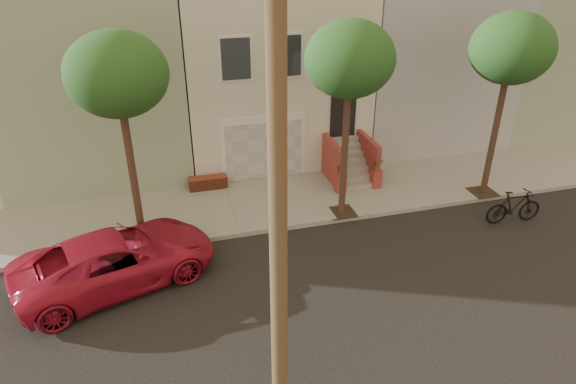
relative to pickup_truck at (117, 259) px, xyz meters
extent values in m
plane|color=black|center=(6.16, -2.18, -0.74)|extent=(90.00, 90.00, 0.00)
cube|color=gray|center=(6.16, 3.17, -0.66)|extent=(40.00, 3.70, 0.15)
cube|color=beige|center=(6.16, 9.02, 2.91)|extent=(7.00, 8.00, 7.00)
cube|color=gray|center=(-0.64, 9.02, 2.91)|extent=(6.50, 8.00, 7.00)
cube|color=#9B9FA4|center=(12.96, 9.02, 2.91)|extent=(6.50, 8.00, 7.00)
cube|color=gray|center=(19.46, 9.02, 2.91)|extent=(6.50, 8.00, 7.00)
cube|color=silver|center=(5.26, 5.04, 0.66)|extent=(3.20, 0.12, 2.50)
cube|color=#BABAB5|center=(5.26, 4.98, 0.56)|extent=(2.90, 0.06, 2.20)
cube|color=gray|center=(5.26, 3.17, -0.58)|extent=(3.20, 3.70, 0.02)
cube|color=brown|center=(3.06, 4.72, -0.37)|extent=(1.40, 0.45, 0.44)
cube|color=black|center=(8.36, 4.99, 1.81)|extent=(1.00, 0.06, 2.00)
cube|color=#3F4751|center=(4.36, 4.99, 4.01)|extent=(1.00, 0.06, 1.40)
cube|color=silver|center=(4.36, 5.01, 4.01)|extent=(1.15, 0.05, 1.55)
cube|color=#3F4751|center=(6.16, 4.99, 4.01)|extent=(1.00, 0.06, 1.40)
cube|color=silver|center=(6.16, 5.01, 4.01)|extent=(1.15, 0.05, 1.55)
cube|color=#3F4751|center=(7.96, 4.99, 4.01)|extent=(1.00, 0.06, 1.40)
cube|color=silver|center=(7.96, 5.01, 4.01)|extent=(1.15, 0.05, 1.55)
cube|color=gray|center=(8.36, 3.20, -0.49)|extent=(1.20, 0.28, 0.20)
cube|color=gray|center=(8.36, 3.48, -0.29)|extent=(1.20, 0.28, 0.20)
cube|color=gray|center=(8.36, 3.76, -0.09)|extent=(1.20, 0.28, 0.20)
cube|color=gray|center=(8.36, 4.04, 0.11)|extent=(1.20, 0.28, 0.20)
cube|color=gray|center=(8.36, 4.32, 0.31)|extent=(1.20, 0.28, 0.20)
cube|color=gray|center=(8.36, 4.60, 0.51)|extent=(1.20, 0.28, 0.20)
cube|color=gray|center=(8.36, 4.88, 0.71)|extent=(1.20, 0.28, 0.20)
cube|color=maroon|center=(7.66, 4.04, 0.21)|extent=(0.18, 1.96, 1.60)
cube|color=maroon|center=(9.06, 4.04, 0.21)|extent=(0.18, 1.96, 1.60)
cube|color=maroon|center=(7.66, 3.16, -0.24)|extent=(0.35, 0.35, 0.70)
imported|color=#1F4B1B|center=(7.66, 3.16, 0.34)|extent=(0.40, 0.35, 0.45)
cube|color=maroon|center=(9.06, 3.16, -0.24)|extent=(0.35, 0.35, 0.70)
imported|color=#1F4B1B|center=(9.06, 3.16, 0.34)|extent=(0.41, 0.35, 0.45)
cube|color=#2D2116|center=(0.66, 1.72, -0.58)|extent=(0.90, 0.90, 0.02)
cylinder|color=#332117|center=(0.66, 1.72, 1.51)|extent=(0.22, 0.22, 4.20)
ellipsoid|color=#1F4B1B|center=(0.66, 1.72, 4.56)|extent=(2.70, 2.57, 2.29)
cube|color=#2D2116|center=(7.16, 1.72, -0.58)|extent=(0.90, 0.90, 0.02)
cylinder|color=#332117|center=(7.16, 1.72, 1.51)|extent=(0.22, 0.22, 4.20)
ellipsoid|color=#1F4B1B|center=(7.16, 1.72, 4.56)|extent=(2.70, 2.57, 2.29)
cube|color=#2D2116|center=(12.66, 1.72, -0.58)|extent=(0.90, 0.90, 0.02)
cylinder|color=#332117|center=(12.66, 1.72, 1.51)|extent=(0.22, 0.22, 4.20)
ellipsoid|color=#1F4B1B|center=(12.66, 1.72, 4.56)|extent=(2.70, 2.57, 2.29)
cylinder|color=#4F3D25|center=(3.16, -5.38, 4.26)|extent=(0.30, 0.30, 10.00)
imported|color=#A8162F|center=(0.00, 0.00, 0.00)|extent=(5.82, 3.96, 1.48)
imported|color=black|center=(12.47, -0.15, -0.16)|extent=(1.98, 0.70, 1.17)
camera|label=1|loc=(1.49, -12.00, 7.92)|focal=31.35mm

